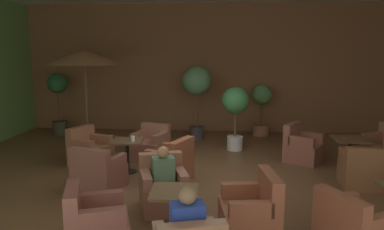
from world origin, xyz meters
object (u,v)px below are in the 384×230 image
at_px(armchair_front_left_east, 90,151).
at_px(armchair_front_left_west, 171,165).
at_px(armchair_front_right_south, 302,148).
at_px(potted_tree_right_corner, 197,86).
at_px(cafe_table_front_right, 350,146).
at_px(potted_tree_mid_right, 262,104).
at_px(armchair_front_left_north, 151,146).
at_px(armchair_rear_right_west, 163,189).
at_px(armchair_rear_right_south, 252,214).
at_px(potted_tree_left_corner, 235,107).
at_px(patron_by_window, 187,221).
at_px(cafe_table_front_left, 127,149).
at_px(armchair_front_right_north, 363,171).
at_px(cafe_table_rear_right, 175,203).
at_px(patron_blue_shirt, 163,168).
at_px(armchair_front_left_south, 98,174).
at_px(potted_tree_mid_left, 58,95).
at_px(iced_drink_cup, 133,138).
at_px(patio_umbrella_tall_red, 84,58).
at_px(armchair_rear_right_north, 95,226).

distance_m(armchair_front_left_east, armchair_front_left_west, 2.10).
xyz_separation_m(armchair_front_right_south, potted_tree_right_corner, (-2.56, 1.99, 1.20)).
xyz_separation_m(cafe_table_front_right, potted_tree_mid_right, (-1.54, 3.18, 0.43)).
distance_m(armchair_front_left_north, armchair_front_left_east, 1.39).
bearing_deg(potted_tree_mid_right, armchair_rear_right_west, -111.00).
relative_size(armchair_front_left_north, armchair_rear_right_south, 1.00).
xyz_separation_m(armchair_rear_right_west, potted_tree_left_corner, (1.25, 3.68, 0.79)).
bearing_deg(patron_by_window, cafe_table_front_left, 113.72).
relative_size(potted_tree_mid_right, potted_tree_right_corner, 0.73).
relative_size(armchair_front_left_east, patron_by_window, 1.41).
relative_size(cafe_table_front_left, armchair_front_right_north, 0.84).
height_order(armchair_front_right_south, cafe_table_rear_right, armchair_front_right_south).
height_order(armchair_front_left_north, cafe_table_rear_right, armchair_front_left_north).
relative_size(armchair_front_right_north, patron_blue_shirt, 1.37).
bearing_deg(armchair_front_left_south, armchair_front_right_north, 6.33).
xyz_separation_m(armchair_front_left_west, cafe_table_rear_right, (0.37, -2.27, 0.19)).
bearing_deg(cafe_table_front_right, armchair_front_right_north, -94.62).
bearing_deg(armchair_front_right_north, cafe_table_front_right, 85.38).
bearing_deg(potted_tree_left_corner, potted_tree_right_corner, 133.59).
xyz_separation_m(armchair_rear_right_south, potted_tree_mid_right, (0.73, 6.25, 0.63)).
height_order(cafe_table_rear_right, potted_tree_mid_right, potted_tree_mid_right).
bearing_deg(potted_tree_mid_left, cafe_table_front_left, -48.43).
bearing_deg(potted_tree_mid_right, armchair_rear_right_south, -96.70).
bearing_deg(patron_blue_shirt, cafe_table_rear_right, -72.11).
bearing_deg(cafe_table_rear_right, armchair_front_left_east, 126.56).
relative_size(armchair_front_right_south, armchair_rear_right_south, 1.13).
height_order(potted_tree_left_corner, patron_blue_shirt, potted_tree_left_corner).
xyz_separation_m(armchair_front_left_east, potted_tree_mid_left, (-1.98, 2.91, 0.88)).
distance_m(cafe_table_front_left, armchair_front_right_north, 4.59).
bearing_deg(armchair_rear_right_south, iced_drink_cup, 132.02).
relative_size(cafe_table_front_right, armchair_rear_right_south, 0.77).
relative_size(armchair_rear_right_west, patron_by_window, 1.39).
xyz_separation_m(cafe_table_front_right, cafe_table_rear_right, (-3.30, -3.22, -0.02)).
height_order(armchair_front_left_west, armchair_rear_right_west, armchair_rear_right_west).
bearing_deg(potted_tree_mid_left, patio_umbrella_tall_red, -41.57).
relative_size(armchair_rear_right_south, patron_blue_shirt, 1.51).
xyz_separation_m(potted_tree_mid_right, potted_tree_right_corner, (-1.88, -0.63, 0.56)).
bearing_deg(patio_umbrella_tall_red, potted_tree_right_corner, 17.59).
xyz_separation_m(armchair_rear_right_north, patio_umbrella_tall_red, (-2.00, 5.19, 2.01)).
bearing_deg(armchair_front_right_south, armchair_front_left_west, -151.80).
relative_size(armchair_rear_right_north, patio_umbrella_tall_red, 0.37).
bearing_deg(potted_tree_left_corner, armchair_front_left_east, -154.32).
relative_size(cafe_table_front_left, cafe_table_front_right, 1.00).
distance_m(armchair_front_left_east, potted_tree_mid_left, 3.63).
relative_size(potted_tree_mid_left, iced_drink_cup, 16.91).
height_order(armchair_front_left_north, iced_drink_cup, same).
bearing_deg(potted_tree_left_corner, armchair_front_right_north, -47.06).
bearing_deg(armchair_front_left_east, armchair_front_right_north, -9.22).
distance_m(armchair_front_right_south, armchair_rear_right_north, 5.35).
height_order(armchair_rear_right_west, potted_tree_left_corner, potted_tree_left_corner).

